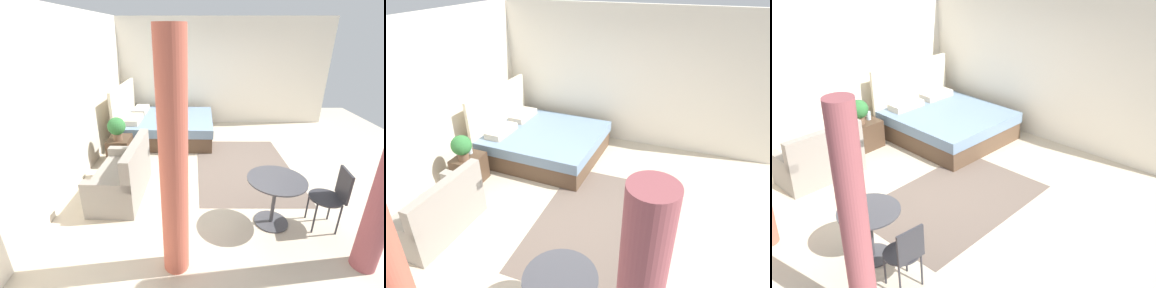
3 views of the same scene
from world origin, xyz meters
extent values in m
cube|color=beige|center=(0.00, 0.00, -0.01)|extent=(8.38, 8.68, 0.02)
cube|color=silver|center=(0.00, 2.84, 1.40)|extent=(8.38, 0.12, 2.79)
cube|color=silver|center=(2.69, 0.00, 1.40)|extent=(0.12, 5.68, 2.79)
cube|color=#66564C|center=(-0.12, -0.16, 0.00)|extent=(2.58, 1.77, 0.01)
cube|color=brown|center=(1.44, 1.40, 0.17)|extent=(1.90, 2.12, 0.34)
cube|color=slate|center=(1.44, 1.40, 0.44)|extent=(1.94, 2.16, 0.20)
cube|color=beige|center=(1.47, 2.46, 0.65)|extent=(1.89, 0.12, 1.30)
cube|color=beige|center=(1.06, 2.16, 0.59)|extent=(0.67, 0.34, 0.12)
cube|color=beige|center=(1.87, 2.14, 0.59)|extent=(0.67, 0.34, 0.12)
cube|color=gray|center=(-1.03, 1.96, 0.22)|extent=(1.32, 0.76, 0.43)
cube|color=gray|center=(-1.05, 1.68, 0.67)|extent=(1.29, 0.19, 0.47)
cube|color=gray|center=(-0.46, 1.94, 0.50)|extent=(0.17, 0.71, 0.13)
cube|color=gray|center=(-1.61, 1.98, 0.50)|extent=(0.17, 0.71, 0.13)
cube|color=#473323|center=(0.13, 2.26, 0.26)|extent=(0.53, 0.42, 0.51)
cylinder|color=brown|center=(0.03, 2.25, 0.58)|extent=(0.17, 0.17, 0.14)
sphere|color=#2D6B33|center=(0.03, 2.25, 0.79)|extent=(0.34, 0.34, 0.34)
cylinder|color=silver|center=(0.25, 2.29, 0.59)|extent=(0.08, 0.08, 0.15)
cylinder|color=#3F3F44|center=(-1.71, -0.26, 0.01)|extent=(0.45, 0.45, 0.02)
cylinder|color=#3F3F44|center=(-1.71, -0.26, 0.33)|extent=(0.05, 0.05, 0.66)
cylinder|color=#3F3F44|center=(-1.71, -0.26, 0.67)|extent=(0.76, 0.76, 0.02)
cylinder|color=#2D2D33|center=(-1.62, -0.77, 0.22)|extent=(0.02, 0.02, 0.44)
cylinder|color=#2D2D33|center=(-1.91, -0.74, 0.22)|extent=(0.02, 0.02, 0.44)
cylinder|color=#2D2D33|center=(-1.65, -1.07, 0.22)|extent=(0.02, 0.02, 0.44)
cylinder|color=#2D2D33|center=(-1.94, -1.04, 0.22)|extent=(0.02, 0.02, 0.44)
cylinder|color=#2D2D33|center=(-1.78, -0.90, 0.45)|extent=(0.47, 0.47, 0.02)
cube|color=#2D2D33|center=(-1.80, -1.08, 0.66)|extent=(0.34, 0.07, 0.40)
cylinder|color=#994C51|center=(-2.44, -1.09, 1.25)|extent=(0.26, 0.26, 2.50)
camera|label=1|loc=(-4.63, 0.82, 2.43)|focal=24.58mm
camera|label=2|loc=(-3.68, -1.19, 3.37)|focal=30.49mm
camera|label=3|loc=(-4.23, -3.97, 3.69)|focal=41.48mm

